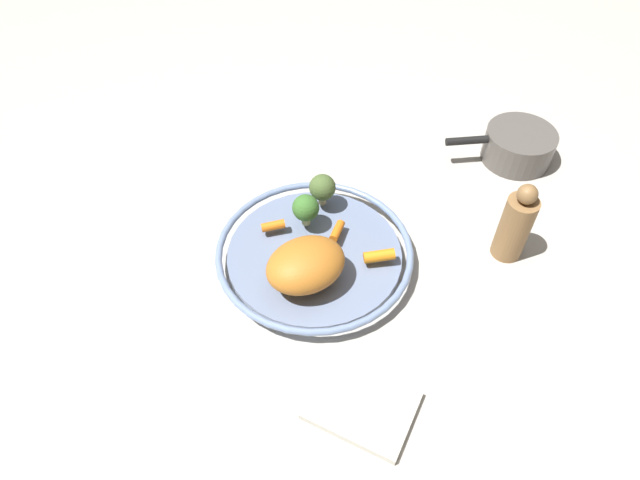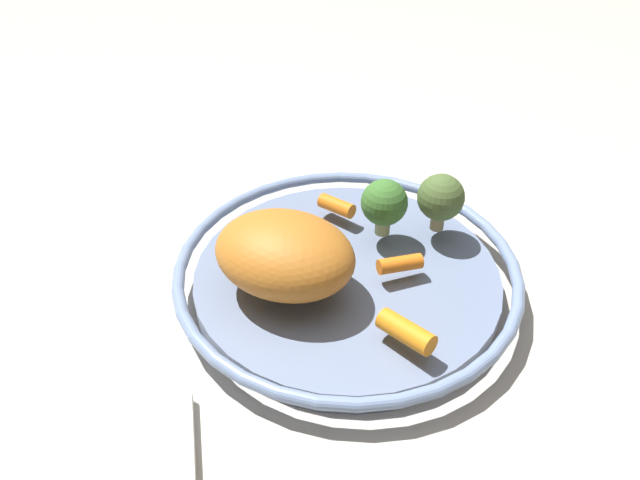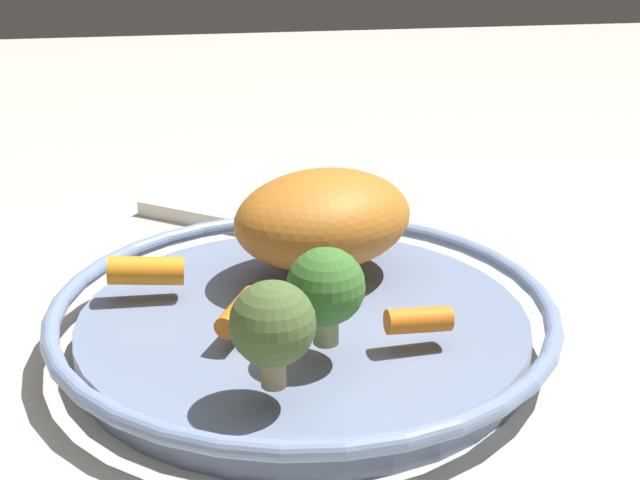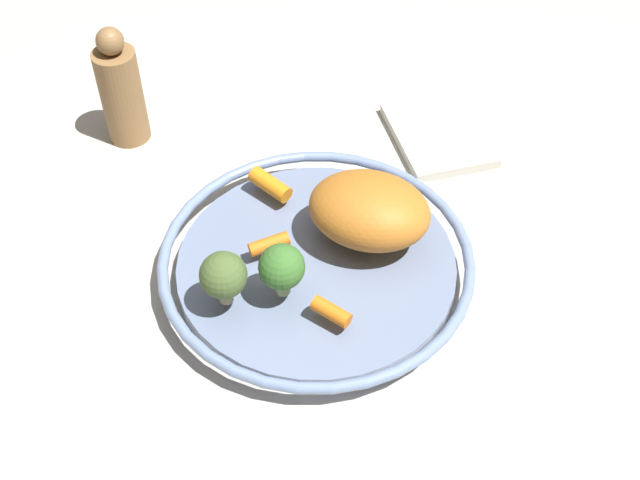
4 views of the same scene
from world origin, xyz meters
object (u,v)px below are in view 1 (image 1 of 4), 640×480
Objects in this scene: broccoli_floret_edge at (306,208)px; pepper_mill at (515,225)px; baby_carrot_right at (379,256)px; serving_bowl at (315,254)px; broccoli_floret_small at (322,188)px; roast_chicken_piece at (306,265)px; baby_carrot_back at (273,226)px; baby_carrot_near_rim at (337,231)px; dish_towel at (362,406)px; saucepan at (518,146)px.

pepper_mill is at bearing 165.30° from broccoli_floret_edge.
baby_carrot_right is at bearing 136.85° from broccoli_floret_edge.
broccoli_floret_small is at bearing -105.88° from serving_bowl.
roast_chicken_piece is 2.55× the size of baby_carrot_right.
baby_carrot_near_rim is at bearing 165.24° from baby_carrot_back.
roast_chicken_piece is (0.02, 0.06, 0.05)m from serving_bowl.
pepper_mill is (-0.37, -0.03, 0.00)m from roast_chicken_piece.
dish_towel is at bearing 95.60° from serving_bowl.
pepper_mill is at bearing 65.17° from saucepan.
baby_carrot_back is 0.42m from pepper_mill.
baby_carrot_near_rim is 0.09m from broccoli_floret_small.
broccoli_floret_small is at bearing -90.44° from dish_towel.
baby_carrot_near_rim reaches higher than dish_towel.
saucepan is at bearing -143.99° from baby_carrot_right.
pepper_mill is 0.71× the size of saucepan.
pepper_mill reaches higher than baby_carrot_right.
roast_chicken_piece is 2.15× the size of broccoli_floret_edge.
saucepan is at bearing -154.90° from serving_bowl.
pepper_mill is 1.10× the size of dish_towel.
baby_carrot_back is at bearing -11.84° from pepper_mill.
pepper_mill is at bearing 156.27° from broccoli_floret_small.
pepper_mill is at bearing 168.16° from baby_carrot_back.
serving_bowl is 5.54× the size of broccoli_floret_edge.
roast_chicken_piece is 0.58× the size of saucepan.
broccoli_floret_edge is 0.49m from saucepan.
roast_chicken_piece is 0.55m from saucepan.
baby_carrot_back is 0.65× the size of broccoli_floret_small.
serving_bowl is 7.78× the size of baby_carrot_near_rim.
serving_bowl is 0.08m from broccoli_floret_edge.
pepper_mill is at bearing -177.17° from baby_carrot_right.
broccoli_floret_edge reaches higher than baby_carrot_back.
serving_bowl is at bearing 31.06° from baby_carrot_near_rim.
broccoli_floret_small is at bearing -151.79° from baby_carrot_back.
baby_carrot_back is 0.28× the size of dish_towel.
dish_towel is (0.00, 0.39, -0.07)m from broccoli_floret_small.
broccoli_floret_edge is (-0.06, -0.01, 0.03)m from baby_carrot_back.
baby_carrot_back is 0.11m from broccoli_floret_small.
pepper_mill reaches higher than saucepan.
dish_towel is at bearing 95.63° from broccoli_floret_edge.
saucepan is at bearing -150.11° from roast_chicken_piece.
saucepan is (-0.41, -0.19, -0.01)m from baby_carrot_near_rim.
broccoli_floret_edge is at bearing 51.26° from broccoli_floret_small.
baby_carrot_right is 0.15m from broccoli_floret_edge.
saucepan is at bearing -161.79° from broccoli_floret_edge.
dish_towel is (-0.09, 0.34, -0.04)m from baby_carrot_back.
serving_bowl is 0.12m from baby_carrot_right.
saucepan is at bearing -114.83° from pepper_mill.
baby_carrot_back is (0.04, -0.12, -0.03)m from roast_chicken_piece.
baby_carrot_right is 0.32× the size of pepper_mill.
roast_chicken_piece is 2.10× the size of broccoli_floret_small.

